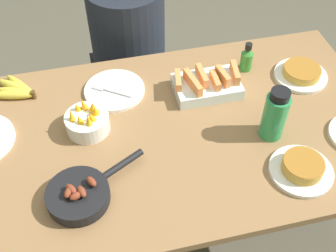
{
  "coord_description": "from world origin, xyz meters",
  "views": [
    {
      "loc": [
        -0.24,
        -1.03,
        1.93
      ],
      "look_at": [
        0.0,
        0.0,
        0.75
      ],
      "focal_mm": 45.0,
      "sensor_mm": 36.0,
      "label": 1
    }
  ],
  "objects_px": {
    "banana_bunch": "(17,90)",
    "fruit_bowl_mango": "(87,121)",
    "melon_tray": "(207,85)",
    "person_figure": "(130,62)",
    "skillet": "(80,194)",
    "hot_sauce_bottle": "(247,58)",
    "empty_plate_near_front": "(114,90)",
    "frittata_plate_center": "(302,168)",
    "water_bottle": "(275,115)",
    "frittata_plate_side": "(301,73)"
  },
  "relations": [
    {
      "from": "melon_tray",
      "to": "water_bottle",
      "type": "relative_size",
      "value": 1.27
    },
    {
      "from": "banana_bunch",
      "to": "frittata_plate_center",
      "type": "relative_size",
      "value": 0.88
    },
    {
      "from": "skillet",
      "to": "empty_plate_near_front",
      "type": "relative_size",
      "value": 1.38
    },
    {
      "from": "empty_plate_near_front",
      "to": "melon_tray",
      "type": "bearing_deg",
      "value": -12.5
    },
    {
      "from": "frittata_plate_side",
      "to": "water_bottle",
      "type": "xyz_separation_m",
      "value": [
        -0.25,
        -0.27,
        0.08
      ]
    },
    {
      "from": "frittata_plate_side",
      "to": "fruit_bowl_mango",
      "type": "xyz_separation_m",
      "value": [
        -0.92,
        -0.09,
        0.02
      ]
    },
    {
      "from": "water_bottle",
      "to": "frittata_plate_side",
      "type": "bearing_deg",
      "value": 47.17
    },
    {
      "from": "skillet",
      "to": "person_figure",
      "type": "xyz_separation_m",
      "value": [
        0.32,
        0.97,
        -0.28
      ]
    },
    {
      "from": "water_bottle",
      "to": "banana_bunch",
      "type": "bearing_deg",
      "value": 154.39
    },
    {
      "from": "water_bottle",
      "to": "person_figure",
      "type": "bearing_deg",
      "value": 115.84
    },
    {
      "from": "fruit_bowl_mango",
      "to": "melon_tray",
      "type": "bearing_deg",
      "value": 11.33
    },
    {
      "from": "person_figure",
      "to": "melon_tray",
      "type": "bearing_deg",
      "value": -66.62
    },
    {
      "from": "melon_tray",
      "to": "hot_sauce_bottle",
      "type": "xyz_separation_m",
      "value": [
        0.21,
        0.1,
        0.02
      ]
    },
    {
      "from": "empty_plate_near_front",
      "to": "hot_sauce_bottle",
      "type": "relative_size",
      "value": 1.86
    },
    {
      "from": "frittata_plate_side",
      "to": "person_figure",
      "type": "xyz_separation_m",
      "value": [
        -0.66,
        0.57,
        -0.27
      ]
    },
    {
      "from": "banana_bunch",
      "to": "fruit_bowl_mango",
      "type": "height_order",
      "value": "fruit_bowl_mango"
    },
    {
      "from": "melon_tray",
      "to": "frittata_plate_center",
      "type": "bearing_deg",
      "value": -67.09
    },
    {
      "from": "skillet",
      "to": "water_bottle",
      "type": "bearing_deg",
      "value": -18.31
    },
    {
      "from": "hot_sauce_bottle",
      "to": "fruit_bowl_mango",
      "type": "bearing_deg",
      "value": -164.4
    },
    {
      "from": "skillet",
      "to": "person_figure",
      "type": "distance_m",
      "value": 1.06
    },
    {
      "from": "frittata_plate_side",
      "to": "empty_plate_near_front",
      "type": "distance_m",
      "value": 0.8
    },
    {
      "from": "water_bottle",
      "to": "person_figure",
      "type": "distance_m",
      "value": 1.0
    },
    {
      "from": "hot_sauce_bottle",
      "to": "person_figure",
      "type": "xyz_separation_m",
      "value": [
        -0.45,
        0.46,
        -0.31
      ]
    },
    {
      "from": "melon_tray",
      "to": "water_bottle",
      "type": "distance_m",
      "value": 0.33
    },
    {
      "from": "frittata_plate_center",
      "to": "frittata_plate_side",
      "type": "xyz_separation_m",
      "value": [
        0.22,
        0.47,
        -0.0
      ]
    },
    {
      "from": "skillet",
      "to": "fruit_bowl_mango",
      "type": "height_order",
      "value": "fruit_bowl_mango"
    },
    {
      "from": "fruit_bowl_mango",
      "to": "frittata_plate_center",
      "type": "bearing_deg",
      "value": -28.16
    },
    {
      "from": "frittata_plate_center",
      "to": "water_bottle",
      "type": "height_order",
      "value": "water_bottle"
    },
    {
      "from": "melon_tray",
      "to": "empty_plate_near_front",
      "type": "relative_size",
      "value": 1.11
    },
    {
      "from": "banana_bunch",
      "to": "frittata_plate_center",
      "type": "xyz_separation_m",
      "value": [
        0.97,
        -0.64,
        0.01
      ]
    },
    {
      "from": "melon_tray",
      "to": "person_figure",
      "type": "xyz_separation_m",
      "value": [
        -0.24,
        0.56,
        -0.28
      ]
    },
    {
      "from": "banana_bunch",
      "to": "person_figure",
      "type": "xyz_separation_m",
      "value": [
        0.53,
        0.4,
        -0.27
      ]
    },
    {
      "from": "melon_tray",
      "to": "skillet",
      "type": "distance_m",
      "value": 0.69
    },
    {
      "from": "hot_sauce_bottle",
      "to": "melon_tray",
      "type": "bearing_deg",
      "value": -154.8
    },
    {
      "from": "frittata_plate_side",
      "to": "water_bottle",
      "type": "bearing_deg",
      "value": -132.83
    },
    {
      "from": "fruit_bowl_mango",
      "to": "water_bottle",
      "type": "xyz_separation_m",
      "value": [
        0.67,
        -0.18,
        0.06
      ]
    },
    {
      "from": "skillet",
      "to": "frittata_plate_center",
      "type": "xyz_separation_m",
      "value": [
        0.76,
        -0.07,
        -0.0
      ]
    },
    {
      "from": "banana_bunch",
      "to": "frittata_plate_side",
      "type": "height_order",
      "value": "frittata_plate_side"
    },
    {
      "from": "banana_bunch",
      "to": "skillet",
      "type": "bearing_deg",
      "value": -70.04
    },
    {
      "from": "skillet",
      "to": "banana_bunch",
      "type": "bearing_deg",
      "value": 81.7
    },
    {
      "from": "banana_bunch",
      "to": "fruit_bowl_mango",
      "type": "distance_m",
      "value": 0.38
    },
    {
      "from": "banana_bunch",
      "to": "fruit_bowl_mango",
      "type": "bearing_deg",
      "value": -44.76
    },
    {
      "from": "frittata_plate_center",
      "to": "water_bottle",
      "type": "bearing_deg",
      "value": 100.28
    },
    {
      "from": "fruit_bowl_mango",
      "to": "banana_bunch",
      "type": "bearing_deg",
      "value": 135.24
    },
    {
      "from": "frittata_plate_side",
      "to": "melon_tray",
      "type": "bearing_deg",
      "value": 178.69
    },
    {
      "from": "water_bottle",
      "to": "hot_sauce_bottle",
      "type": "height_order",
      "value": "water_bottle"
    },
    {
      "from": "skillet",
      "to": "hot_sauce_bottle",
      "type": "bearing_deg",
      "value": 5.27
    },
    {
      "from": "frittata_plate_center",
      "to": "person_figure",
      "type": "height_order",
      "value": "person_figure"
    },
    {
      "from": "empty_plate_near_front",
      "to": "skillet",
      "type": "bearing_deg",
      "value": -110.59
    },
    {
      "from": "banana_bunch",
      "to": "empty_plate_near_front",
      "type": "distance_m",
      "value": 0.4
    }
  ]
}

